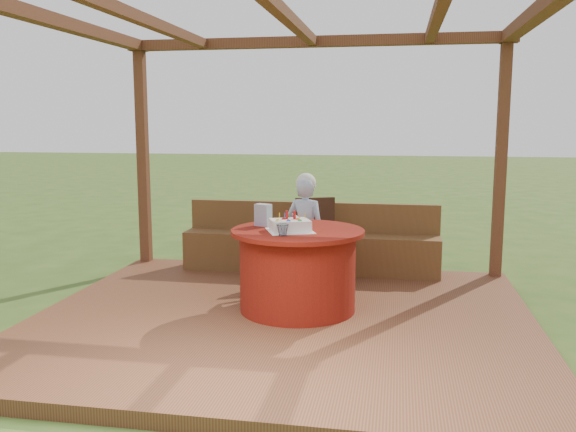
{
  "coord_description": "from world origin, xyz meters",
  "views": [
    {
      "loc": [
        1.0,
        -5.27,
        1.86
      ],
      "look_at": [
        0.0,
        0.25,
        1.0
      ],
      "focal_mm": 38.0,
      "sensor_mm": 36.0,
      "label": 1
    }
  ],
  "objects_px": {
    "table": "(298,269)",
    "elderly_woman": "(306,229)",
    "chair": "(318,234)",
    "birthday_cake": "(290,225)",
    "bench": "(310,249)",
    "gift_bag": "(263,215)",
    "drinking_glass": "(283,230)"
  },
  "relations": [
    {
      "from": "elderly_woman",
      "to": "birthday_cake",
      "type": "distance_m",
      "value": 0.97
    },
    {
      "from": "elderly_woman",
      "to": "table",
      "type": "bearing_deg",
      "value": -86.48
    },
    {
      "from": "elderly_woman",
      "to": "drinking_glass",
      "type": "bearing_deg",
      "value": -91.25
    },
    {
      "from": "chair",
      "to": "elderly_woman",
      "type": "height_order",
      "value": "elderly_woman"
    },
    {
      "from": "chair",
      "to": "gift_bag",
      "type": "bearing_deg",
      "value": -110.58
    },
    {
      "from": "drinking_glass",
      "to": "elderly_woman",
      "type": "bearing_deg",
      "value": 88.75
    },
    {
      "from": "chair",
      "to": "drinking_glass",
      "type": "xyz_separation_m",
      "value": [
        -0.11,
        -1.51,
        0.31
      ]
    },
    {
      "from": "bench",
      "to": "elderly_woman",
      "type": "bearing_deg",
      "value": -85.86
    },
    {
      "from": "gift_bag",
      "to": "bench",
      "type": "bearing_deg",
      "value": 101.1
    },
    {
      "from": "elderly_woman",
      "to": "birthday_cake",
      "type": "relative_size",
      "value": 2.37
    },
    {
      "from": "table",
      "to": "chair",
      "type": "height_order",
      "value": "chair"
    },
    {
      "from": "birthday_cake",
      "to": "drinking_glass",
      "type": "bearing_deg",
      "value": -95.47
    },
    {
      "from": "table",
      "to": "bench",
      "type": "bearing_deg",
      "value": 93.8
    },
    {
      "from": "elderly_woman",
      "to": "gift_bag",
      "type": "distance_m",
      "value": 0.81
    },
    {
      "from": "drinking_glass",
      "to": "bench",
      "type": "bearing_deg",
      "value": 90.72
    },
    {
      "from": "chair",
      "to": "birthday_cake",
      "type": "xyz_separation_m",
      "value": [
        -0.09,
        -1.28,
        0.31
      ]
    },
    {
      "from": "chair",
      "to": "birthday_cake",
      "type": "height_order",
      "value": "birthday_cake"
    },
    {
      "from": "bench",
      "to": "table",
      "type": "relative_size",
      "value": 2.43
    },
    {
      "from": "drinking_glass",
      "to": "chair",
      "type": "bearing_deg",
      "value": 85.83
    },
    {
      "from": "chair",
      "to": "elderly_woman",
      "type": "xyz_separation_m",
      "value": [
        -0.08,
        -0.33,
        0.11
      ]
    },
    {
      "from": "table",
      "to": "drinking_glass",
      "type": "height_order",
      "value": "drinking_glass"
    },
    {
      "from": "drinking_glass",
      "to": "birthday_cake",
      "type": "bearing_deg",
      "value": 84.53
    },
    {
      "from": "chair",
      "to": "drinking_glass",
      "type": "height_order",
      "value": "chair"
    },
    {
      "from": "birthday_cake",
      "to": "bench",
      "type": "bearing_deg",
      "value": 91.62
    },
    {
      "from": "table",
      "to": "elderly_woman",
      "type": "relative_size",
      "value": 1.01
    },
    {
      "from": "bench",
      "to": "drinking_glass",
      "type": "height_order",
      "value": "drinking_glass"
    },
    {
      "from": "chair",
      "to": "birthday_cake",
      "type": "relative_size",
      "value": 1.76
    },
    {
      "from": "table",
      "to": "birthday_cake",
      "type": "height_order",
      "value": "birthday_cake"
    },
    {
      "from": "bench",
      "to": "gift_bag",
      "type": "distance_m",
      "value": 1.53
    },
    {
      "from": "birthday_cake",
      "to": "table",
      "type": "bearing_deg",
      "value": 60.44
    },
    {
      "from": "gift_bag",
      "to": "elderly_woman",
      "type": "bearing_deg",
      "value": 88.22
    },
    {
      "from": "birthday_cake",
      "to": "gift_bag",
      "type": "xyz_separation_m",
      "value": [
        -0.3,
        0.24,
        0.05
      ]
    }
  ]
}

